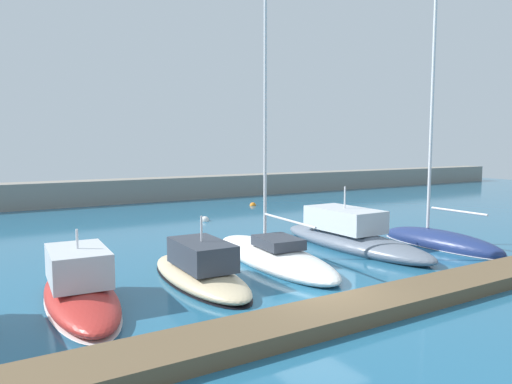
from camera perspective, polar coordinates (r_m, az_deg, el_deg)
The scene contains 10 objects.
ground_plane at distance 16.23m, azimuth 7.62°, elevation -12.98°, with size 120.00×120.00×0.00m, color #236084.
dock_pier at distance 15.04m, azimuth 11.52°, elevation -13.65°, with size 26.48×1.91×0.46m, color brown.
breakwater_seawall at distance 43.92m, azimuth -18.59°, elevation -0.03°, with size 108.00×2.66×2.10m, color gray.
motorboat_red_second at distance 16.87m, azimuth -20.37°, elevation -10.73°, with size 2.62×7.42×2.65m.
motorboat_sand_third at distance 18.42m, azimuth -6.78°, elevation -9.33°, with size 2.55×7.33×2.76m.
sailboat_white_fourth at distance 21.28m, azimuth 1.99°, elevation -7.40°, with size 3.61×9.67×17.56m.
motorboat_slate_fifth at distance 24.67m, azimuth 11.14°, elevation -5.14°, with size 2.62×10.07×3.33m.
sailboat_navy_sixth at distance 26.16m, azimuth 21.16°, elevation -5.37°, with size 1.98×7.07×15.61m.
mooring_buoy_orange at distance 40.76m, azimuth -0.38°, elevation -1.64°, with size 0.55×0.55×0.55m, color orange.
mooring_buoy_white at distance 32.76m, azimuth -6.15°, elevation -3.46°, with size 0.64×0.64×0.64m, color white.
Camera 1 is at (-9.77, -11.89, 5.17)m, focal length 33.40 mm.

